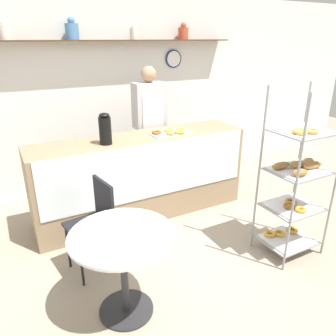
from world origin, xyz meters
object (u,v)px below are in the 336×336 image
at_px(person_worker, 150,127).
at_px(cafe_chair, 96,216).
at_px(coffee_carafe, 105,129).
at_px(donut_tray_counter, 172,132).
at_px(pastry_rack, 296,184).
at_px(cafe_table, 123,254).

height_order(person_worker, cafe_chair, person_worker).
xyz_separation_m(coffee_carafe, donut_tray_counter, (0.84, 0.02, -0.15)).
bearing_deg(pastry_rack, cafe_chair, 159.68).
bearing_deg(donut_tray_counter, coffee_carafe, -178.96).
bearing_deg(donut_tray_counter, pastry_rack, -65.55).
bearing_deg(donut_tray_counter, cafe_table, -130.81).
relative_size(coffee_carafe, donut_tray_counter, 0.69).
height_order(person_worker, donut_tray_counter, person_worker).
bearing_deg(cafe_table, person_worker, 59.32).
xyz_separation_m(pastry_rack, cafe_table, (-1.81, 0.02, -0.20)).
bearing_deg(pastry_rack, coffee_carafe, 136.98).
bearing_deg(cafe_chair, pastry_rack, 61.06).
relative_size(person_worker, coffee_carafe, 5.11).
distance_m(cafe_chair, donut_tray_counter, 1.47).
bearing_deg(person_worker, donut_tray_counter, -86.43).
relative_size(pastry_rack, cafe_table, 2.11).
bearing_deg(donut_tray_counter, cafe_chair, -149.43).
height_order(cafe_table, cafe_chair, cafe_chair).
distance_m(pastry_rack, donut_tray_counter, 1.54).
relative_size(cafe_table, coffee_carafe, 2.34).
bearing_deg(coffee_carafe, person_worker, 35.82).
height_order(pastry_rack, donut_tray_counter, pastry_rack).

